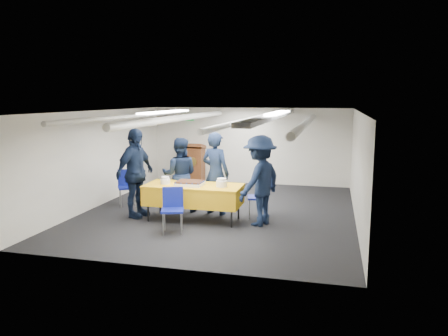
{
  "coord_description": "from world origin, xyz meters",
  "views": [
    {
      "loc": [
        2.47,
        -9.49,
        2.59
      ],
      "look_at": [
        0.14,
        -0.2,
        1.05
      ],
      "focal_mm": 35.0,
      "sensor_mm": 36.0,
      "label": 1
    }
  ],
  "objects_px": {
    "chair_right": "(261,194)",
    "sailor_b": "(180,175)",
    "serving_table": "(194,195)",
    "chair_near": "(173,205)",
    "chair_left": "(127,183)",
    "sheet_cake": "(190,183)",
    "sailor_d": "(260,181)",
    "podium": "(195,164)",
    "sailor_c": "(135,173)",
    "sailor_a": "(216,173)"
  },
  "relations": [
    {
      "from": "chair_right",
      "to": "sailor_b",
      "type": "bearing_deg",
      "value": 175.92
    },
    {
      "from": "serving_table",
      "to": "chair_near",
      "type": "xyz_separation_m",
      "value": [
        -0.15,
        -0.86,
        -0.03
      ]
    },
    {
      "from": "chair_left",
      "to": "sailor_b",
      "type": "height_order",
      "value": "sailor_b"
    },
    {
      "from": "sheet_cake",
      "to": "sailor_d",
      "type": "bearing_deg",
      "value": 3.37
    },
    {
      "from": "serving_table",
      "to": "chair_right",
      "type": "height_order",
      "value": "chair_right"
    },
    {
      "from": "serving_table",
      "to": "sailor_b",
      "type": "xyz_separation_m",
      "value": [
        -0.56,
        0.68,
        0.29
      ]
    },
    {
      "from": "chair_right",
      "to": "serving_table",
      "type": "bearing_deg",
      "value": -158.13
    },
    {
      "from": "sailor_b",
      "to": "sailor_d",
      "type": "bearing_deg",
      "value": 148.49
    },
    {
      "from": "podium",
      "to": "chair_near",
      "type": "distance_m",
      "value": 4.89
    },
    {
      "from": "chair_right",
      "to": "sailor_c",
      "type": "bearing_deg",
      "value": -167.55
    },
    {
      "from": "chair_right",
      "to": "sailor_a",
      "type": "distance_m",
      "value": 1.13
    },
    {
      "from": "chair_right",
      "to": "podium",
      "type": "bearing_deg",
      "value": 127.83
    },
    {
      "from": "sheet_cake",
      "to": "sailor_d",
      "type": "height_order",
      "value": "sailor_d"
    },
    {
      "from": "sailor_d",
      "to": "sailor_c",
      "type": "bearing_deg",
      "value": -63.8
    },
    {
      "from": "sailor_b",
      "to": "sailor_d",
      "type": "relative_size",
      "value": 0.92
    },
    {
      "from": "chair_right",
      "to": "chair_left",
      "type": "xyz_separation_m",
      "value": [
        -3.37,
        0.35,
        0.0
      ]
    },
    {
      "from": "chair_near",
      "to": "sailor_c",
      "type": "xyz_separation_m",
      "value": [
        -1.17,
        0.82,
        0.44
      ]
    },
    {
      "from": "sheet_cake",
      "to": "sailor_c",
      "type": "xyz_separation_m",
      "value": [
        -1.26,
        0.03,
        0.16
      ]
    },
    {
      "from": "chair_right",
      "to": "sheet_cake",
      "type": "bearing_deg",
      "value": -156.25
    },
    {
      "from": "serving_table",
      "to": "sailor_b",
      "type": "distance_m",
      "value": 0.93
    },
    {
      "from": "serving_table",
      "to": "sailor_d",
      "type": "bearing_deg",
      "value": 0.39
    },
    {
      "from": "sailor_c",
      "to": "sheet_cake",
      "type": "bearing_deg",
      "value": -77.77
    },
    {
      "from": "sheet_cake",
      "to": "podium",
      "type": "distance_m",
      "value": 4.15
    },
    {
      "from": "serving_table",
      "to": "sailor_c",
      "type": "xyz_separation_m",
      "value": [
        -1.31,
        -0.04,
        0.41
      ]
    },
    {
      "from": "sailor_b",
      "to": "sailor_c",
      "type": "relative_size",
      "value": 0.87
    },
    {
      "from": "sailor_b",
      "to": "sailor_a",
      "type": "bearing_deg",
      "value": 164.14
    },
    {
      "from": "chair_right",
      "to": "chair_left",
      "type": "distance_m",
      "value": 3.38
    },
    {
      "from": "chair_near",
      "to": "chair_right",
      "type": "distance_m",
      "value": 2.07
    },
    {
      "from": "chair_left",
      "to": "sailor_a",
      "type": "bearing_deg",
      "value": -6.43
    },
    {
      "from": "chair_right",
      "to": "sailor_d",
      "type": "xyz_separation_m",
      "value": [
        0.05,
        -0.54,
        0.39
      ]
    },
    {
      "from": "serving_table",
      "to": "sailor_b",
      "type": "bearing_deg",
      "value": 129.07
    },
    {
      "from": "podium",
      "to": "sailor_d",
      "type": "distance_m",
      "value": 4.72
    },
    {
      "from": "sailor_a",
      "to": "podium",
      "type": "bearing_deg",
      "value": -46.84
    },
    {
      "from": "podium",
      "to": "sailor_c",
      "type": "xyz_separation_m",
      "value": [
        -0.08,
        -3.94,
        0.36
      ]
    },
    {
      "from": "serving_table",
      "to": "chair_left",
      "type": "xyz_separation_m",
      "value": [
        -2.0,
        0.9,
        -0.03
      ]
    },
    {
      "from": "sheet_cake",
      "to": "sailor_d",
      "type": "relative_size",
      "value": 0.31
    },
    {
      "from": "sailor_d",
      "to": "podium",
      "type": "bearing_deg",
      "value": -120.58
    },
    {
      "from": "serving_table",
      "to": "chair_near",
      "type": "relative_size",
      "value": 2.36
    },
    {
      "from": "sailor_c",
      "to": "sailor_d",
      "type": "relative_size",
      "value": 1.05
    },
    {
      "from": "sailor_b",
      "to": "chair_right",
      "type": "bearing_deg",
      "value": 163.29
    },
    {
      "from": "podium",
      "to": "serving_table",
      "type": "bearing_deg",
      "value": -72.38
    },
    {
      "from": "serving_table",
      "to": "podium",
      "type": "relative_size",
      "value": 1.64
    },
    {
      "from": "sheet_cake",
      "to": "sailor_c",
      "type": "distance_m",
      "value": 1.27
    },
    {
      "from": "chair_near",
      "to": "sheet_cake",
      "type": "bearing_deg",
      "value": 83.37
    },
    {
      "from": "chair_near",
      "to": "chair_right",
      "type": "relative_size",
      "value": 1.0
    },
    {
      "from": "sailor_b",
      "to": "podium",
      "type": "bearing_deg",
      "value": -90.64
    },
    {
      "from": "sheet_cake",
      "to": "sailor_c",
      "type": "height_order",
      "value": "sailor_c"
    },
    {
      "from": "sailor_b",
      "to": "sailor_c",
      "type": "height_order",
      "value": "sailor_c"
    },
    {
      "from": "sheet_cake",
      "to": "chair_near",
      "type": "bearing_deg",
      "value": -96.63
    },
    {
      "from": "sailor_c",
      "to": "serving_table",
      "type": "bearing_deg",
      "value": -74.34
    }
  ]
}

